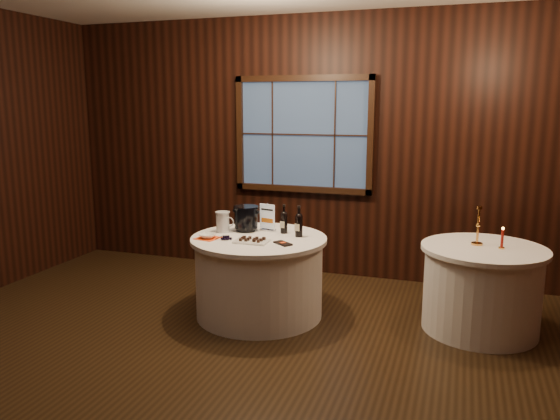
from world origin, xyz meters
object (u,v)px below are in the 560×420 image
(port_bottle_left, at_px, (284,221))
(glass_pitcher, at_px, (223,222))
(chocolate_box, at_px, (283,243))
(side_table, at_px, (481,288))
(grape_bunch, at_px, (226,238))
(ice_bucket, at_px, (246,218))
(red_candle, at_px, (502,240))
(cracker_bowl, at_px, (208,236))
(brass_candlestick, at_px, (478,231))
(port_bottle_right, at_px, (299,223))
(main_table, at_px, (259,276))
(chocolate_plate, at_px, (252,240))
(sign_stand, at_px, (268,221))

(port_bottle_left, relative_size, glass_pitcher, 1.40)
(port_bottle_left, bearing_deg, chocolate_box, -61.12)
(side_table, bearing_deg, grape_bunch, -167.26)
(ice_bucket, xyz_separation_m, red_candle, (2.35, 0.09, -0.05))
(side_table, distance_m, port_bottle_left, 1.90)
(cracker_bowl, xyz_separation_m, brass_candlestick, (2.37, 0.55, 0.10))
(port_bottle_right, height_order, grape_bunch, port_bottle_right)
(glass_pitcher, bearing_deg, cracker_bowl, -98.09)
(port_bottle_left, xyz_separation_m, glass_pitcher, (-0.58, -0.14, -0.02))
(port_bottle_left, bearing_deg, main_table, -115.80)
(ice_bucket, distance_m, brass_candlestick, 2.15)
(port_bottle_left, bearing_deg, brass_candlestick, 16.21)
(port_bottle_left, bearing_deg, grape_bunch, -122.23)
(port_bottle_left, distance_m, chocolate_plate, 0.47)
(chocolate_plate, distance_m, brass_candlestick, 2.01)
(sign_stand, distance_m, port_bottle_right, 0.39)
(port_bottle_right, distance_m, ice_bucket, 0.56)
(main_table, relative_size, ice_bucket, 5.17)
(main_table, distance_m, chocolate_plate, 0.45)
(chocolate_box, relative_size, red_candle, 0.94)
(port_bottle_right, relative_size, cracker_bowl, 1.91)
(main_table, xyz_separation_m, brass_candlestick, (1.94, 0.36, 0.51))
(ice_bucket, height_order, chocolate_plate, ice_bucket)
(sign_stand, height_order, chocolate_box, sign_stand)
(side_table, relative_size, sign_stand, 3.90)
(brass_candlestick, bearing_deg, port_bottle_left, -175.73)
(chocolate_plate, height_order, chocolate_box, chocolate_plate)
(port_bottle_right, xyz_separation_m, chocolate_box, (-0.05, -0.32, -0.12))
(port_bottle_left, bearing_deg, side_table, 14.28)
(side_table, height_order, ice_bucket, ice_bucket)
(port_bottle_right, bearing_deg, main_table, -145.86)
(main_table, bearing_deg, grape_bunch, -139.86)
(red_candle, bearing_deg, port_bottle_right, -175.31)
(main_table, distance_m, cracker_bowl, 0.62)
(sign_stand, relative_size, ice_bucket, 1.12)
(sign_stand, distance_m, cracker_bowl, 0.64)
(side_table, relative_size, chocolate_plate, 3.52)
(sign_stand, height_order, grape_bunch, sign_stand)
(side_table, distance_m, glass_pitcher, 2.46)
(grape_bunch, relative_size, red_candle, 0.87)
(ice_bucket, bearing_deg, port_bottle_left, 4.14)
(port_bottle_left, relative_size, chocolate_plate, 0.92)
(port_bottle_right, height_order, cracker_bowl, port_bottle_right)
(sign_stand, xyz_separation_m, port_bottle_right, (0.36, -0.13, 0.03))
(chocolate_plate, distance_m, cracker_bowl, 0.44)
(grape_bunch, xyz_separation_m, brass_candlestick, (2.18, 0.56, 0.11))
(red_candle, bearing_deg, grape_bunch, -168.34)
(sign_stand, distance_m, brass_candlestick, 1.95)
(port_bottle_left, relative_size, chocolate_box, 1.57)
(port_bottle_right, xyz_separation_m, chocolate_plate, (-0.34, -0.34, -0.11))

